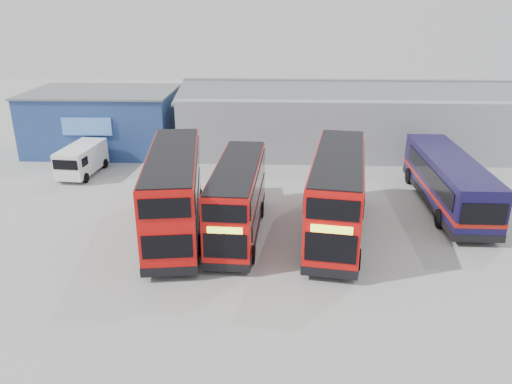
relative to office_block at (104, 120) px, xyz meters
name	(u,v)px	position (x,y,z in m)	size (l,w,h in m)	color
ground_plane	(258,245)	(14.00, -17.99, -2.58)	(120.00, 120.00, 0.00)	gray
office_block	(104,120)	(0.00, 0.00, 0.00)	(12.30, 8.32, 5.12)	navy
maintenance_shed	(356,117)	(22.00, 2.01, 0.02)	(30.50, 12.00, 5.89)	gray
double_decker_left	(174,194)	(9.35, -16.61, -0.26)	(4.07, 11.24, 4.65)	red
double_decker_centre	(238,200)	(12.85, -16.65, -0.55)	(2.81, 9.73, 4.07)	red
double_decker_right	(337,196)	(18.27, -16.47, -0.27)	(4.30, 11.21, 4.64)	red
single_decker_blue	(448,182)	(25.70, -12.07, -0.99)	(2.98, 11.87, 3.20)	#0C0C38
panel_van	(82,159)	(0.43, -6.96, -1.34)	(2.50, 5.20, 2.21)	white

